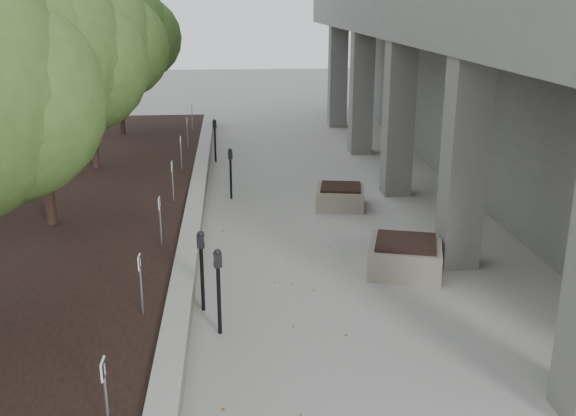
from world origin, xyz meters
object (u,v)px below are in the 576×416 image
crabapple_tree_3 (38,96)px  parking_meter_2 (202,271)px  crabapple_tree_5 (117,56)px  parking_meter_3 (219,292)px  planter_back (340,196)px  parking_meter_4 (231,174)px  crabapple_tree_4 (88,71)px  planter_front (405,256)px  parking_meter_5 (215,141)px

crabapple_tree_3 → parking_meter_2: bearing=-47.5°
crabapple_tree_5 → parking_meter_3: bearing=-76.0°
parking_meter_3 → planter_back: 7.05m
crabapple_tree_5 → parking_meter_4: 8.44m
crabapple_tree_5 → planter_back: size_ratio=4.65×
crabapple_tree_4 → planter_front: (7.10, -7.28, -2.81)m
parking_meter_3 → planter_front: 4.14m
crabapple_tree_5 → parking_meter_3: (3.61, -14.46, -2.42)m
parking_meter_3 → parking_meter_4: parking_meter_3 is taller
parking_meter_3 → crabapple_tree_4: bearing=99.1°
crabapple_tree_3 → parking_meter_4: bearing=37.0°
parking_meter_5 → planter_front: size_ratio=1.03×
crabapple_tree_5 → parking_meter_5: (3.34, -2.94, -2.43)m
planter_back → parking_meter_3: bearing=-114.7°
crabapple_tree_5 → parking_meter_5: size_ratio=3.94×
crabapple_tree_5 → planter_front: bearing=-60.0°
crabapple_tree_5 → parking_meter_2: size_ratio=3.86×
parking_meter_5 → planter_back: (3.20, -5.13, -0.42)m
parking_meter_3 → parking_meter_4: 7.34m
crabapple_tree_5 → planter_back: (6.54, -8.07, -2.85)m
crabapple_tree_3 → parking_meter_3: (3.61, -4.46, -2.42)m
parking_meter_2 → planter_back: bearing=63.3°
crabapple_tree_3 → parking_meter_2: size_ratio=3.86×
parking_meter_2 → crabapple_tree_4: bearing=114.5°
crabapple_tree_5 → parking_meter_5: 5.07m
parking_meter_3 → parking_meter_5: (-0.27, 11.53, -0.01)m
planter_front → planter_back: bearing=97.5°
crabapple_tree_5 → parking_meter_3: crabapple_tree_5 is taller
parking_meter_4 → planter_back: size_ratio=1.15×
crabapple_tree_3 → crabapple_tree_4: 5.00m
parking_meter_3 → crabapple_tree_5: bearing=92.3°
parking_meter_3 → parking_meter_5: bearing=79.6°
planter_back → parking_meter_5: bearing=122.0°
parking_meter_4 → planter_front: (3.28, -5.16, -0.36)m
crabapple_tree_5 → parking_meter_2: bearing=-76.3°
crabapple_tree_3 → parking_meter_4: size_ratio=4.03×
parking_meter_2 → parking_meter_5: 10.69m
parking_meter_4 → parking_meter_5: 4.21m
planter_front → parking_meter_3: bearing=-148.0°
crabapple_tree_4 → parking_meter_2: size_ratio=3.86×
parking_meter_3 → parking_meter_2: bearing=97.2°
parking_meter_2 → parking_meter_5: (0.02, 10.69, -0.01)m
crabapple_tree_5 → planter_back: bearing=-51.0°
planter_back → crabapple_tree_4: bearing=154.9°
crabapple_tree_5 → parking_meter_2: crabapple_tree_5 is taller
crabapple_tree_5 → parking_meter_4: size_ratio=4.03×
crabapple_tree_3 → parking_meter_5: size_ratio=3.94×
parking_meter_3 → planter_front: (3.49, 2.18, -0.39)m
crabapple_tree_4 → parking_meter_4: (3.82, -2.12, -2.44)m
crabapple_tree_3 → parking_meter_3: size_ratio=3.87×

